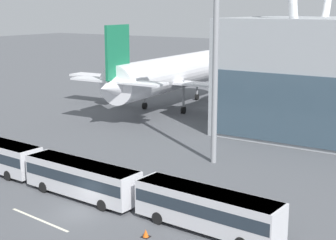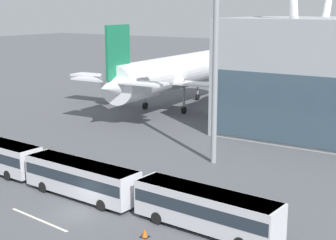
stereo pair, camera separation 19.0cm
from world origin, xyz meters
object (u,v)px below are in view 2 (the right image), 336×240
at_px(airliner_at_gate_near, 168,75).
at_px(traffic_cone_1, 145,233).
at_px(shuttle_bus_3, 206,208).
at_px(shuttle_bus_2, 81,177).
at_px(floodlight_mast, 216,8).

relative_size(airliner_at_gate_near, traffic_cone_1, 59.92).
bearing_deg(airliner_at_gate_near, shuttle_bus_3, -146.17).
bearing_deg(shuttle_bus_2, airliner_at_gate_near, 115.83).
bearing_deg(floodlight_mast, traffic_cone_1, -76.38).
height_order(shuttle_bus_3, floodlight_mast, floodlight_mast).
bearing_deg(floodlight_mast, airliner_at_gate_near, 132.86).
distance_m(airliner_at_gate_near, traffic_cone_1, 48.47).
distance_m(shuttle_bus_2, shuttle_bus_3, 12.75).
relative_size(shuttle_bus_2, shuttle_bus_3, 1.00).
bearing_deg(shuttle_bus_2, shuttle_bus_3, 2.85).
bearing_deg(traffic_cone_1, shuttle_bus_2, 159.47).
bearing_deg(floodlight_mast, shuttle_bus_2, -107.14).
xyz_separation_m(floodlight_mast, traffic_cone_1, (4.68, -19.30, -16.24)).
distance_m(shuttle_bus_2, traffic_cone_1, 10.30).
distance_m(floodlight_mast, traffic_cone_1, 25.65).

